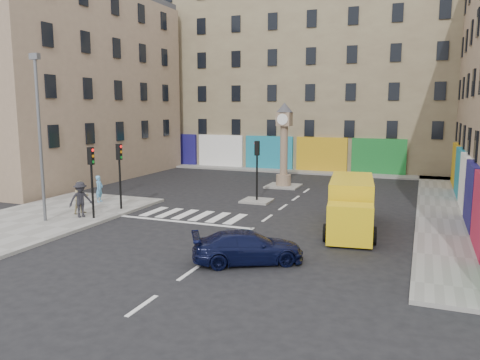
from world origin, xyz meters
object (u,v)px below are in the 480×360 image
Objects in this scene: traffic_light_left_near at (91,171)px; pedestrian_dark at (81,199)px; pedestrian_blue at (99,189)px; pedestrian_tan at (81,197)px; navy_sedan at (248,247)px; traffic_light_island at (257,161)px; traffic_light_left_far at (120,166)px; yellow_van at (351,205)px; lamp_post at (39,129)px; clock_pillar at (284,139)px.

pedestrian_dark is (-0.71, -0.09, -1.53)m from traffic_light_left_near.
traffic_light_left_near reaches higher than pedestrian_blue.
traffic_light_left_near is 2.06× the size of pedestrian_tan.
pedestrian_tan is at bearing 40.53° from navy_sedan.
navy_sedan is at bearing -18.70° from traffic_light_left_near.
navy_sedan is at bearing -89.63° from pedestrian_tan.
traffic_light_left_near is 1.00× the size of traffic_light_island.
navy_sedan is (9.85, -5.73, -2.01)m from traffic_light_left_far.
traffic_light_left_far is 12.85m from yellow_van.
traffic_light_left_far is at bearing -139.40° from traffic_light_island.
pedestrian_dark reaches higher than pedestrian_blue.
lamp_post is 15.77m from yellow_van.
traffic_light_left_near reaches higher than yellow_van.
yellow_van is (6.45, -4.60, -1.40)m from traffic_light_island.
traffic_light_left_near is 0.45× the size of lamp_post.
traffic_light_left_far is 4.77m from lamp_post.
lamp_post is at bearing -116.57° from traffic_light_left_far.
lamp_post is at bearing -143.62° from traffic_light_left_near.
navy_sedan is 2.24× the size of pedestrian_dark.
pedestrian_blue is 4.03m from pedestrian_dark.
traffic_light_island reaches higher than pedestrian_tan.
clock_pillar reaches higher than traffic_light_left_far.
pedestrian_blue is 3.17m from pedestrian_tan.
traffic_light_left_far is 3.13m from pedestrian_blue.
pedestrian_blue is 0.86× the size of pedestrian_dark.
lamp_post reaches higher than traffic_light_left_near.
traffic_light_left_far is at bearing 63.43° from lamp_post.
lamp_post is 5.12× the size of pedestrian_blue.
pedestrian_blue is (-15.14, 0.36, -0.23)m from yellow_van.
clock_pillar is at bearing 61.06° from traffic_light_left_far.
navy_sedan is (9.85, -3.33, -2.01)m from traffic_light_left_near.
clock_pillar is at bearing 61.65° from lamp_post.
pedestrian_blue is (-8.69, -10.23, -2.59)m from clock_pillar.
pedestrian_tan is at bearing -136.43° from traffic_light_island.
lamp_post is at bearing 177.09° from pedestrian_blue.
yellow_van is 3.61× the size of pedestrian_dark.
traffic_light_left_near is 0.54× the size of yellow_van.
pedestrian_dark is at bearing 47.68° from lamp_post.
lamp_post is (-8.20, -9.20, 2.20)m from traffic_light_island.
traffic_light_left_far is 2.06× the size of pedestrian_tan.
clock_pillar is (6.30, 11.40, 0.93)m from traffic_light_left_far.
traffic_light_island is 6.07m from clock_pillar.
clock_pillar is at bearing -18.23° from navy_sedan.
clock_pillar is at bearing -48.87° from pedestrian_blue.
pedestrian_tan is at bearing -167.65° from pedestrian_blue.
traffic_light_left_far is 8.30m from traffic_light_island.
yellow_van is 4.20× the size of pedestrian_blue.
pedestrian_blue is at bearing 56.93° from pedestrian_dark.
pedestrian_tan is at bearing -119.83° from clock_pillar.
clock_pillar is 12.62m from yellow_van.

